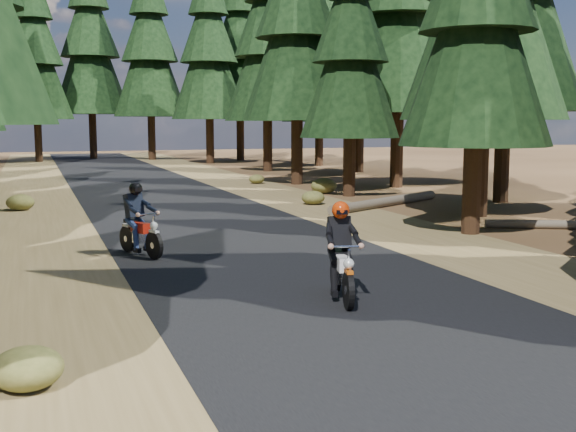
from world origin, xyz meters
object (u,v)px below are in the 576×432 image
Objects in this scene: log_far at (568,225)px; rider_lead at (342,268)px; rider_follow at (140,232)px; log_near at (386,202)px.

log_far is 2.33× the size of rider_lead.
rider_lead is at bearing 95.19° from rider_follow.
rider_lead is 5.62m from rider_follow.
rider_lead reaches higher than rider_follow.
log_near is 11.12m from rider_follow.
rider_follow is (-2.49, 5.04, -0.01)m from rider_lead.
log_near is 13.17m from rider_lead.
log_near reaches higher than log_far.
rider_lead is at bearing -124.10° from log_far.
rider_lead is at bearing -151.18° from log_near.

